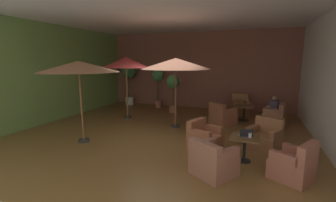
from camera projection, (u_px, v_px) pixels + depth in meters
name	position (u px, v px, depth m)	size (l,w,h in m)	color
ground_plane	(163.00, 133.00, 7.87)	(9.47, 9.23, 0.02)	brown
wall_back_brick	(197.00, 70.00, 11.75)	(9.47, 0.08, 3.80)	brown
wall_left_accent	(53.00, 73.00, 9.18)	(0.08, 9.23, 3.80)	#6A8F46
wall_right_plain	(334.00, 81.00, 5.90)	(0.08, 9.23, 3.80)	silver
ceiling_slab	(163.00, 14.00, 7.21)	(9.47, 9.23, 0.06)	silver
cafe_table_front_left	(245.00, 142.00, 5.56)	(0.67, 0.67, 0.61)	black
armchair_front_left_north	(213.00, 161.00, 4.90)	(1.07, 1.06, 0.79)	#945A48
armchair_front_left_east	(294.00, 165.00, 4.72)	(0.98, 0.98, 0.84)	#9F5A46
armchair_front_left_south	(265.00, 138.00, 6.36)	(0.97, 0.95, 0.86)	#905B39
armchair_front_left_west	(204.00, 139.00, 6.32)	(0.96, 0.95, 0.81)	#9C593C
cafe_table_front_right	(244.00, 109.00, 9.36)	(0.78, 0.78, 0.61)	black
armchair_front_right_north	(274.00, 116.00, 8.78)	(0.87, 0.89, 0.83)	#9E6549
armchair_front_right_east	(240.00, 107.00, 10.49)	(0.84, 0.90, 0.91)	#98673C
armchair_front_right_south	(222.00, 116.00, 8.86)	(1.10, 1.09, 0.83)	#9C583E
patio_umbrella_tall_red	(126.00, 63.00, 9.41)	(1.91, 1.91, 2.56)	#2D2D2D
patio_umbrella_center_beige	(79.00, 67.00, 6.59)	(2.28, 2.28, 2.40)	#2D2D2D
patio_umbrella_near_wall	(176.00, 64.00, 8.11)	(2.48, 2.48, 2.49)	#2D2D2D
potted_tree_left_corner	(129.00, 74.00, 12.52)	(0.85, 0.85, 2.29)	silver
potted_tree_mid_left	(158.00, 80.00, 11.89)	(0.61, 0.61, 1.96)	#AA634E
potted_tree_mid_right	(173.00, 86.00, 10.71)	(0.61, 0.61, 1.74)	#A86443
patron_blue_shirt	(274.00, 106.00, 8.73)	(0.32, 0.39, 0.65)	#3C3646
iced_drink_cup	(250.00, 135.00, 5.48)	(0.08, 0.08, 0.11)	white
open_laptop	(246.00, 134.00, 5.56)	(0.36, 0.30, 0.20)	#9EA0A5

